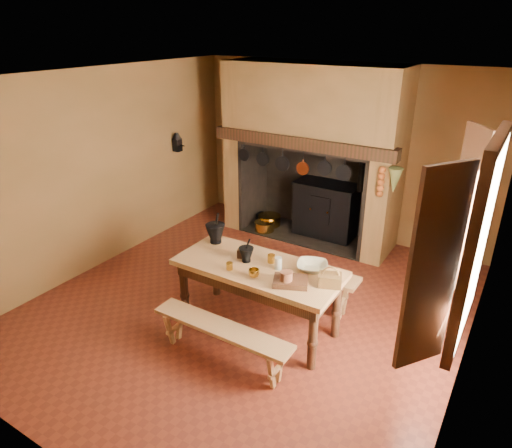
{
  "coord_description": "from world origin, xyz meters",
  "views": [
    {
      "loc": [
        2.67,
        -4.16,
        3.32
      ],
      "look_at": [
        -0.09,
        0.3,
        1.01
      ],
      "focal_mm": 32.0,
      "sensor_mm": 36.0,
      "label": 1
    }
  ],
  "objects": [
    {
      "name": "floor",
      "position": [
        0.0,
        0.0,
        0.0
      ],
      "size": [
        5.5,
        5.5,
        0.0
      ],
      "primitive_type": "plane",
      "color": "#602416",
      "rests_on": "ground"
    },
    {
      "name": "ceiling",
      "position": [
        0.0,
        0.0,
        2.8
      ],
      "size": [
        5.5,
        5.5,
        0.0
      ],
      "primitive_type": "plane",
      "rotation": [
        3.14,
        0.0,
        0.0
      ],
      "color": "silver",
      "rests_on": "back_wall"
    },
    {
      "name": "back_wall",
      "position": [
        0.0,
        2.75,
        1.4
      ],
      "size": [
        5.0,
        0.02,
        2.8
      ],
      "primitive_type": "cube",
      "color": "olive",
      "rests_on": "floor"
    },
    {
      "name": "wall_left",
      "position": [
        -2.5,
        0.0,
        1.4
      ],
      "size": [
        0.02,
        5.5,
        2.8
      ],
      "primitive_type": "cube",
      "color": "olive",
      "rests_on": "floor"
    },
    {
      "name": "wall_right",
      "position": [
        2.5,
        0.0,
        1.4
      ],
      "size": [
        0.02,
        5.5,
        2.8
      ],
      "primitive_type": "cube",
      "color": "olive",
      "rests_on": "floor"
    },
    {
      "name": "wall_front",
      "position": [
        0.0,
        -2.75,
        1.4
      ],
      "size": [
        5.0,
        0.02,
        2.8
      ],
      "primitive_type": "cube",
      "color": "olive",
      "rests_on": "floor"
    },
    {
      "name": "chimney_breast",
      "position": [
        -0.3,
        2.31,
        1.81
      ],
      "size": [
        2.95,
        0.96,
        2.8
      ],
      "color": "olive",
      "rests_on": "floor"
    },
    {
      "name": "iron_range",
      "position": [
        -0.04,
        2.45,
        0.48
      ],
      "size": [
        1.12,
        0.55,
        1.6
      ],
      "color": "black",
      "rests_on": "floor"
    },
    {
      "name": "hearth_pans",
      "position": [
        -1.05,
        2.22,
        0.09
      ],
      "size": [
        0.51,
        0.62,
        0.2
      ],
      "color": "#B48729",
      "rests_on": "floor"
    },
    {
      "name": "hanging_pans",
      "position": [
        -0.34,
        1.81,
        1.36
      ],
      "size": [
        1.92,
        0.29,
        0.27
      ],
      "color": "black",
      "rests_on": "chimney_breast"
    },
    {
      "name": "onion_string",
      "position": [
        1.0,
        1.79,
        1.33
      ],
      "size": [
        0.12,
        0.1,
        0.46
      ],
      "primitive_type": null,
      "color": "#AD5C20",
      "rests_on": "chimney_breast"
    },
    {
      "name": "herb_bunch",
      "position": [
        1.18,
        1.79,
        1.38
      ],
      "size": [
        0.2,
        0.2,
        0.35
      ],
      "primitive_type": "cone",
      "rotation": [
        3.14,
        0.0,
        0.0
      ],
      "color": "#606931",
      "rests_on": "chimney_breast"
    },
    {
      "name": "window",
      "position": [
        2.35,
        -0.4,
        1.7
      ],
      "size": [
        0.39,
        1.75,
        1.76
      ],
      "color": "white",
      "rests_on": "wall_right"
    },
    {
      "name": "wall_coffee_mill",
      "position": [
        -2.42,
        1.55,
        1.52
      ],
      "size": [
        0.23,
        0.16,
        0.31
      ],
      "color": "black",
      "rests_on": "wall_left"
    },
    {
      "name": "work_table",
      "position": [
        0.33,
        -0.32,
        0.69
      ],
      "size": [
        1.9,
        0.85,
        0.82
      ],
      "color": "tan",
      "rests_on": "floor"
    },
    {
      "name": "bench_front",
      "position": [
        0.33,
        -1.05,
        0.34
      ],
      "size": [
        1.61,
        0.28,
        0.45
      ],
      "color": "tan",
      "rests_on": "floor"
    },
    {
      "name": "bench_back",
      "position": [
        0.33,
        0.38,
        0.4
      ],
      "size": [
        1.88,
        0.33,
        0.53
      ],
      "color": "tan",
      "rests_on": "floor"
    },
    {
      "name": "mortar_large",
      "position": [
        -0.43,
        -0.1,
        0.96
      ],
      "size": [
        0.24,
        0.24,
        0.41
      ],
      "rotation": [
        0.0,
        0.0,
        -0.37
      ],
      "color": "black",
      "rests_on": "work_table"
    },
    {
      "name": "mortar_small",
      "position": [
        0.16,
        -0.31,
        0.92
      ],
      "size": [
        0.17,
        0.17,
        0.29
      ],
      "rotation": [
        0.0,
        0.0,
        0.22
      ],
      "color": "black",
      "rests_on": "work_table"
    },
    {
      "name": "coffee_grinder",
      "position": [
        0.06,
        -0.24,
        0.89
      ],
      "size": [
        0.15,
        0.13,
        0.16
      ],
      "rotation": [
        0.0,
        0.0,
        0.32
      ],
      "color": "#351D11",
      "rests_on": "work_table"
    },
    {
      "name": "brass_mug_a",
      "position": [
        0.1,
        -0.56,
        0.87
      ],
      "size": [
        0.09,
        0.09,
        0.08
      ],
      "primitive_type": "cylinder",
      "rotation": [
        0.0,
        0.0,
        -0.28
      ],
      "color": "#B48729",
      "rests_on": "work_table"
    },
    {
      "name": "brass_mug_b",
      "position": [
        0.41,
        -0.18,
        0.87
      ],
      "size": [
        0.11,
        0.11,
        0.1
      ],
      "primitive_type": "cylinder",
      "rotation": [
        0.0,
        0.0,
        -0.3
      ],
      "color": "#B48729",
      "rests_on": "work_table"
    },
    {
      "name": "mixing_bowl",
      "position": [
        0.88,
        -0.09,
        0.87
      ],
      "size": [
        0.44,
        0.44,
        0.08
      ],
      "primitive_type": "imported",
      "rotation": [
        0.0,
        0.0,
        0.36
      ],
      "color": "#B6B18C",
      "rests_on": "work_table"
    },
    {
      "name": "stoneware_crock",
      "position": [
        0.79,
        -0.53,
        0.9
      ],
      "size": [
        0.14,
        0.14,
        0.16
      ],
      "primitive_type": "cylinder",
      "rotation": [
        0.0,
        0.0,
        0.08
      ],
      "color": "brown",
      "rests_on": "work_table"
    },
    {
      "name": "glass_jar",
      "position": [
        0.55,
        -0.27,
        0.9
      ],
      "size": [
        0.11,
        0.11,
        0.14
      ],
      "primitive_type": "cylinder",
      "rotation": [
        0.0,
        0.0,
        0.43
      ],
      "color": "beige",
      "rests_on": "work_table"
    },
    {
      "name": "wicker_basket",
      "position": [
        1.18,
        -0.29,
        0.9
      ],
      "size": [
        0.28,
        0.24,
        0.22
      ],
      "rotation": [
        0.0,
        0.0,
        0.39
      ],
      "color": "#462F15",
      "rests_on": "work_table"
    },
    {
      "name": "wooden_tray",
      "position": [
        0.82,
        -0.48,
        0.86
      ],
      "size": [
        0.43,
        0.38,
        0.06
      ],
      "primitive_type": "cube",
      "rotation": [
        0.0,
        0.0,
        0.41
      ],
      "color": "#351D11",
      "rests_on": "work_table"
    },
    {
      "name": "brass_cup",
      "position": [
        0.42,
        -0.56,
        0.87
      ],
      "size": [
        0.12,
        0.12,
        0.09
      ],
      "primitive_type": "imported",
      "rotation": [
        0.0,
        0.0,
        0.01
      ],
      "color": "#B48729",
      "rests_on": "work_table"
    }
  ]
}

